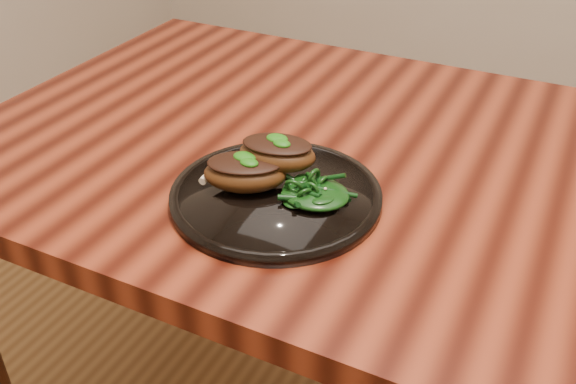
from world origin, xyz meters
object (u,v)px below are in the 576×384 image
(lamb_chop_front, at_px, (245,172))
(greens_heap, at_px, (316,190))
(desk, at_px, (468,226))
(plate, at_px, (276,195))

(lamb_chop_front, distance_m, greens_heap, 0.10)
(desk, relative_size, plate, 5.66)
(plate, relative_size, greens_heap, 3.14)
(desk, distance_m, lamb_chop_front, 0.35)
(desk, distance_m, greens_heap, 0.27)
(plate, bearing_deg, lamb_chop_front, -166.15)
(desk, height_order, lamb_chop_front, lamb_chop_front)
(lamb_chop_front, bearing_deg, desk, 34.83)
(desk, xyz_separation_m, plate, (-0.23, -0.18, 0.09))
(desk, bearing_deg, lamb_chop_front, -145.17)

